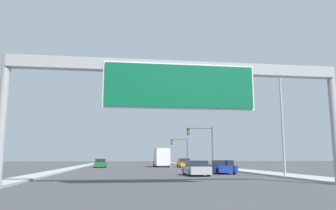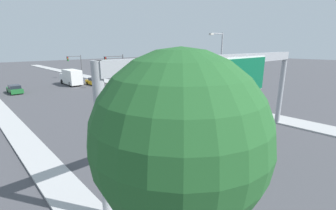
# 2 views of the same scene
# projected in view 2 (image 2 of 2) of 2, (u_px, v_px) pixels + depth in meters

# --- Properties ---
(sidewalk_right) EXTENTS (3.00, 120.00, 0.15)m
(sidewalk_right) POSITION_uv_depth(u_px,v_px,m) (101.00, 80.00, 54.29)
(sidewalk_right) COLOR #AEAEAE
(sidewalk_right) RESTS_ON ground
(sign_gantry) EXTENTS (20.38, 0.73, 7.42)m
(sign_gantry) POSITION_uv_depth(u_px,v_px,m) (232.00, 75.00, 15.74)
(sign_gantry) COLOR #9EA0A5
(sign_gantry) RESTS_ON ground
(car_far_right) EXTENTS (1.87, 4.78, 1.38)m
(car_far_right) POSITION_uv_depth(u_px,v_px,m) (160.00, 107.00, 27.59)
(car_far_right) COLOR #A5A8AD
(car_far_right) RESTS_ON ground
(car_near_right) EXTENTS (1.90, 4.35, 1.38)m
(car_near_right) POSITION_uv_depth(u_px,v_px,m) (164.00, 99.00, 32.07)
(car_near_right) COLOR navy
(car_near_right) RESTS_ON ground
(car_near_center) EXTENTS (1.83, 4.55, 1.43)m
(car_near_center) POSITION_uv_depth(u_px,v_px,m) (15.00, 89.00, 39.10)
(car_near_center) COLOR #1E662D
(car_near_center) RESTS_ON ground
(car_near_left) EXTENTS (1.84, 4.30, 1.51)m
(car_near_left) POSITION_uv_depth(u_px,v_px,m) (94.00, 81.00, 47.48)
(car_near_left) COLOR gold
(car_near_left) RESTS_ON ground
(truck_box_primary) EXTENTS (2.33, 7.00, 3.23)m
(truck_box_primary) POSITION_uv_depth(u_px,v_px,m) (71.00, 77.00, 47.10)
(truck_box_primary) COLOR white
(truck_box_primary) RESTS_ON ground
(traffic_light_near_intersection) EXTENTS (4.19, 0.32, 6.40)m
(traffic_light_near_intersection) POSITION_uv_depth(u_px,v_px,m) (118.00, 66.00, 43.27)
(traffic_light_near_intersection) COLOR #4C4C4F
(traffic_light_near_intersection) RESTS_ON ground
(traffic_light_mid_block) EXTENTS (3.71, 0.32, 5.77)m
(traffic_light_mid_block) POSITION_uv_depth(u_px,v_px,m) (77.00, 63.00, 57.47)
(traffic_light_mid_block) COLOR #4C4C4F
(traffic_light_mid_block) RESTS_ON ground
(palm_tree_foreground) EXTENTS (3.70, 3.70, 7.97)m
(palm_tree_foreground) POSITION_uv_depth(u_px,v_px,m) (180.00, 141.00, 4.70)
(palm_tree_foreground) COLOR #8C704C
(palm_tree_foreground) RESTS_ON ground
(street_lamp_right) EXTENTS (2.67, 0.28, 9.54)m
(street_lamp_right) POSITION_uv_depth(u_px,v_px,m) (219.00, 66.00, 27.97)
(street_lamp_right) COLOR #9EA0A5
(street_lamp_right) RESTS_ON ground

